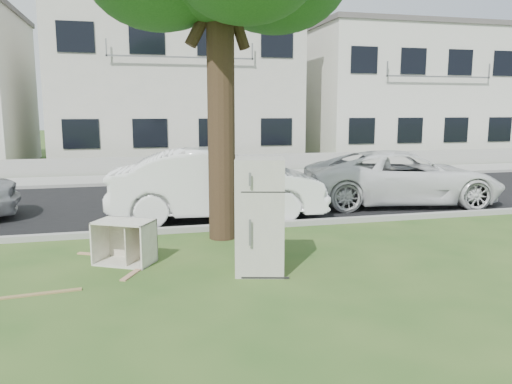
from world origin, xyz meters
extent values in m
plane|color=#2A4D1B|center=(0.00, 0.00, 0.00)|extent=(120.00, 120.00, 0.00)
cube|color=black|center=(0.00, 6.00, 0.01)|extent=(120.00, 7.00, 0.01)
cube|color=gray|center=(0.00, 2.45, 0.00)|extent=(120.00, 0.18, 0.12)
cube|color=gray|center=(0.00, 9.55, 0.00)|extent=(120.00, 0.18, 0.12)
cube|color=gray|center=(0.00, 11.00, 0.01)|extent=(120.00, 2.80, 0.01)
cube|color=gray|center=(0.00, 12.60, 0.35)|extent=(120.00, 0.15, 0.70)
cylinder|color=black|center=(-0.40, 1.80, 2.60)|extent=(0.54, 0.54, 5.20)
cube|color=#B6B5A6|center=(0.00, 17.50, 3.60)|extent=(11.00, 8.00, 7.20)
cube|color=#595451|center=(0.00, 17.50, 7.32)|extent=(11.22, 8.16, 0.24)
cube|color=silver|center=(12.00, 17.50, 3.30)|extent=(10.00, 8.00, 6.60)
cube|color=#595451|center=(12.00, 17.50, 6.72)|extent=(10.20, 8.16, 0.24)
cube|color=silver|center=(-0.20, -0.48, 0.92)|extent=(0.91, 0.87, 1.84)
cube|color=silver|center=(-2.30, 0.52, 0.37)|extent=(1.11, 0.96, 0.73)
cube|color=olive|center=(-3.43, -0.70, 0.01)|extent=(1.07, 0.21, 0.02)
cube|color=tan|center=(-2.73, 1.08, 0.01)|extent=(0.85, 0.52, 0.02)
cube|color=tan|center=(-2.15, -0.04, 0.01)|extent=(0.46, 0.80, 0.02)
imported|color=white|center=(-0.19, 3.59, 0.83)|extent=(5.16, 2.16, 1.66)
imported|color=white|center=(5.06, 4.26, 0.73)|extent=(5.62, 3.28, 1.47)
camera|label=1|loc=(-2.11, -7.94, 2.58)|focal=35.00mm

